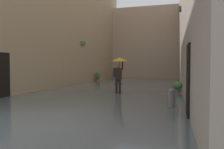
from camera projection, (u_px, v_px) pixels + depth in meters
name	position (u px, v px, depth m)	size (l,w,h in m)	color
ground_plane	(124.00, 87.00, 16.84)	(60.00, 60.00, 0.00)	slate
flood_water	(124.00, 86.00, 16.83)	(9.01, 29.08, 0.09)	#515B60
building_facade_far	(145.00, 43.00, 28.64)	(11.81, 1.80, 9.01)	tan
person_wading	(119.00, 69.00, 12.06)	(0.93, 0.93, 2.10)	black
potted_plant_far_right	(98.00, 77.00, 22.31)	(0.47, 0.47, 1.00)	brown
potted_plant_near_left	(178.00, 87.00, 12.97)	(0.52, 0.52, 0.66)	#66605B
mooring_bollard	(172.00, 99.00, 8.07)	(0.24, 0.24, 0.75)	slate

